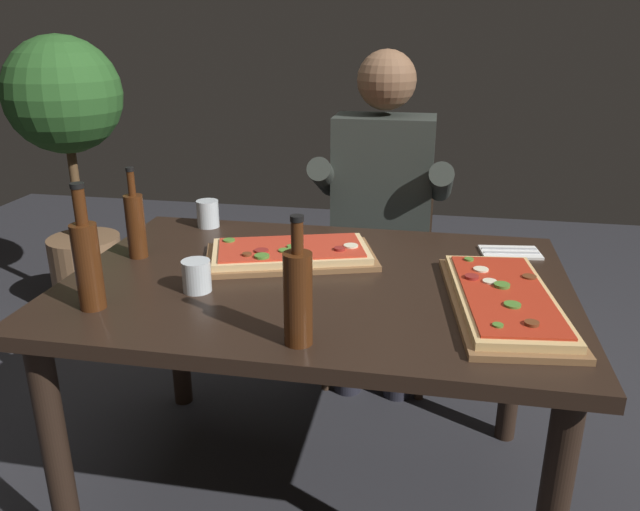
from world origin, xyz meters
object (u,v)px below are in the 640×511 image
tumbler_far_side (197,278)px  potted_plant_corner (69,141)px  pizza_rectangular_left (504,299)px  dining_table (317,309)px  pizza_rectangular_front (291,253)px  seated_diner (381,208)px  vinegar_bottle_green (298,295)px  tumbler_near_camera (208,214)px  wine_bottle_dark (136,224)px  diner_chair (382,259)px  oil_bottle_amber (87,261)px

tumbler_far_side → potted_plant_corner: 1.71m
pizza_rectangular_left → dining_table: bearing=169.1°
pizza_rectangular_front → pizza_rectangular_left: same height
potted_plant_corner → seated_diner: bearing=-14.4°
vinegar_bottle_green → potted_plant_corner: bearing=134.1°
pizza_rectangular_front → tumbler_near_camera: (-0.36, 0.27, 0.03)m
pizza_rectangular_front → wine_bottle_dark: 0.48m
diner_chair → oil_bottle_amber: bearing=-118.8°
pizza_rectangular_left → tumbler_far_side: (-0.80, -0.05, 0.02)m
pizza_rectangular_front → oil_bottle_amber: oil_bottle_amber is taller
diner_chair → vinegar_bottle_green: bearing=-93.7°
pizza_rectangular_left → tumbler_near_camera: tumbler_near_camera is taller
wine_bottle_dark → seated_diner: size_ratio=0.21×
vinegar_bottle_green → tumbler_near_camera: size_ratio=3.16×
oil_bottle_amber → pizza_rectangular_front: bearing=45.9°
oil_bottle_amber → potted_plant_corner: 1.69m
potted_plant_corner → vinegar_bottle_green: bearing=-45.9°
dining_table → vinegar_bottle_green: size_ratio=4.68×
diner_chair → potted_plant_corner: bearing=169.9°
wine_bottle_dark → potted_plant_corner: 1.37m
pizza_rectangular_front → seated_diner: size_ratio=0.43×
wine_bottle_dark → oil_bottle_amber: (0.05, -0.36, 0.02)m
pizza_rectangular_front → potted_plant_corner: bearing=143.0°
pizza_rectangular_front → tumbler_near_camera: tumbler_near_camera is taller
tumbler_near_camera → seated_diner: 0.67m
seated_diner → pizza_rectangular_left: bearing=-64.9°
oil_bottle_amber → diner_chair: (0.63, 1.15, -0.38)m
dining_table → diner_chair: bearing=82.5°
pizza_rectangular_left → wine_bottle_dark: bearing=171.2°
vinegar_bottle_green → tumbler_near_camera: 0.93m
dining_table → pizza_rectangular_front: 0.20m
potted_plant_corner → tumbler_near_camera: bearing=-37.3°
diner_chair → tumbler_near_camera: bearing=-141.7°
oil_bottle_amber → diner_chair: size_ratio=0.37×
tumbler_near_camera → wine_bottle_dark: bearing=-107.8°
vinegar_bottle_green → tumbler_near_camera: (-0.50, 0.78, -0.07)m
oil_bottle_amber → potted_plant_corner: size_ratio=0.23×
wine_bottle_dark → diner_chair: (0.68, 0.79, -0.36)m
tumbler_near_camera → potted_plant_corner: potted_plant_corner is taller
pizza_rectangular_front → vinegar_bottle_green: size_ratio=1.89×
potted_plant_corner → diner_chair: bearing=-10.1°
diner_chair → potted_plant_corner: size_ratio=0.63×
potted_plant_corner → oil_bottle_amber: bearing=-57.4°
tumbler_far_side → oil_bottle_amber: bearing=-145.9°
vinegar_bottle_green → diner_chair: size_ratio=0.34×
wine_bottle_dark → diner_chair: 1.10m
wine_bottle_dark → tumbler_near_camera: (0.11, 0.33, -0.06)m
pizza_rectangular_left → potted_plant_corner: size_ratio=0.44×
pizza_rectangular_left → wine_bottle_dark: 1.09m
dining_table → oil_bottle_amber: 0.64m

